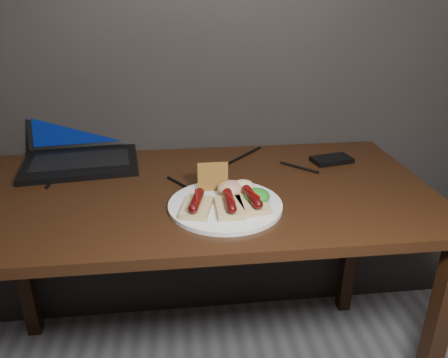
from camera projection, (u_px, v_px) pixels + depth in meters
desk at (194, 215)px, 1.32m from camera, size 1.40×0.70×0.75m
laptop at (81, 145)px, 1.48m from camera, size 0.40×0.39×0.25m
hard_drive at (332, 160)px, 1.47m from camera, size 0.14×0.10×0.02m
desk_cables at (192, 170)px, 1.40m from camera, size 0.83×0.39×0.01m
plate at (225, 205)px, 1.17m from camera, size 0.38×0.38×0.01m
bread_sausage_left at (197, 204)px, 1.13m from camera, size 0.10×0.13×0.04m
bread_sausage_center at (230, 205)px, 1.12m from camera, size 0.07×0.12×0.04m
bread_sausage_right at (252, 201)px, 1.15m from camera, size 0.09×0.12×0.04m
crispbread at (213, 177)px, 1.22m from camera, size 0.09×0.01×0.08m
salad_greens at (257, 196)px, 1.16m from camera, size 0.07×0.07×0.04m
salsa_mound at (230, 189)px, 1.20m from camera, size 0.07×0.07×0.04m
coleslaw_mound at (243, 187)px, 1.22m from camera, size 0.06×0.06×0.04m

